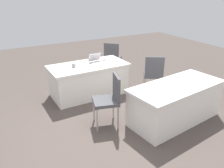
# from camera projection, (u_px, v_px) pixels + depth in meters

# --- Properties ---
(ground_plane) EXTENTS (14.40, 14.40, 0.00)m
(ground_plane) POSITION_uv_depth(u_px,v_px,m) (105.00, 134.00, 4.04)
(ground_plane) COLOR #4C423D
(table_foreground) EXTENTS (1.80, 0.89, 0.74)m
(table_foreground) POSITION_uv_depth(u_px,v_px,m) (89.00, 80.00, 5.40)
(table_foreground) COLOR silver
(table_foreground) RESTS_ON ground
(table_mid_left) EXTENTS (1.93, 1.01, 0.74)m
(table_mid_left) POSITION_uv_depth(u_px,v_px,m) (175.00, 103.00, 4.33)
(table_mid_left) COLOR silver
(table_mid_left) RESTS_ON ground
(chair_near_front) EXTENTS (0.61, 0.61, 0.97)m
(chair_near_front) POSITION_uv_depth(u_px,v_px,m) (153.00, 73.00, 5.29)
(chair_near_front) COLOR #9E9993
(chair_near_front) RESTS_ON ground
(chair_tucked_left) EXTENTS (0.55, 0.55, 0.97)m
(chair_tucked_left) POSITION_uv_depth(u_px,v_px,m) (109.00, 97.00, 4.12)
(chair_tucked_left) COLOR #9E9993
(chair_tucked_left) RESTS_ON ground
(chair_tucked_right) EXTENTS (0.62, 0.62, 0.95)m
(chair_tucked_right) POSITION_uv_depth(u_px,v_px,m) (112.00, 56.00, 6.59)
(chair_tucked_right) COLOR #9E9993
(chair_tucked_right) RESTS_ON ground
(laptop_silver) EXTENTS (0.35, 0.32, 0.21)m
(laptop_silver) POSITION_uv_depth(u_px,v_px,m) (97.00, 61.00, 5.39)
(laptop_silver) COLOR silver
(laptop_silver) RESTS_ON table_foreground
(yarn_ball) EXTENTS (0.10, 0.10, 0.10)m
(yarn_ball) POSITION_uv_depth(u_px,v_px,m) (74.00, 65.00, 5.08)
(yarn_ball) COLOR gray
(yarn_ball) RESTS_ON table_foreground
(scissors_red) EXTENTS (0.18, 0.09, 0.01)m
(scissors_red) POSITION_uv_depth(u_px,v_px,m) (103.00, 60.00, 5.55)
(scissors_red) COLOR red
(scissors_red) RESTS_ON table_foreground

